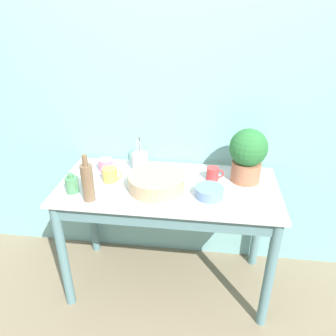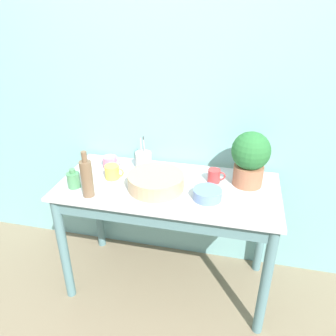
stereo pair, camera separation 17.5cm
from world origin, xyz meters
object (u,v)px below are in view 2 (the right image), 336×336
mug_red (214,176)px  bowl_small_blue (207,194)px  bowl_wash_large (156,182)px  bottle_short (74,180)px  mug_yellow (112,172)px  potted_plant (250,157)px  bottle_tall (87,178)px  mug_pink (110,162)px  utensil_cup (143,160)px

mug_red → bowl_small_blue: bearing=-95.2°
mug_red → bowl_wash_large: bearing=-155.1°
bottle_short → mug_yellow: size_ratio=0.97×
potted_plant → bottle_tall: (-0.91, -0.35, -0.07)m
bottle_short → mug_pink: bottle_short is taller
bottle_short → mug_red: 0.87m
bowl_wash_large → mug_pink: bowl_wash_large is taller
mug_yellow → bowl_small_blue: size_ratio=0.76×
mug_pink → utensil_cup: 0.23m
bowl_small_blue → bottle_tall: bearing=-170.0°
potted_plant → bottle_short: 1.08m
bottle_short → utensil_cup: size_ratio=0.56×
potted_plant → bowl_wash_large: size_ratio=1.00×
utensil_cup → bowl_wash_large: bearing=-58.5°
mug_yellow → mug_red: (0.64, 0.10, -0.00)m
bowl_wash_large → mug_red: size_ratio=3.09×
bowl_wash_large → utensil_cup: utensil_cup is taller
bottle_short → bowl_wash_large: bearing=11.3°
potted_plant → mug_yellow: (-0.85, -0.12, -0.14)m
potted_plant → mug_yellow: bearing=-172.2°
mug_yellow → bowl_wash_large: bearing=-11.0°
bottle_short → utensil_cup: 0.49m
bowl_wash_large → mug_pink: (-0.38, 0.21, -0.01)m
bottle_short → bowl_small_blue: 0.82m
potted_plant → mug_pink: 0.93m
potted_plant → mug_yellow: potted_plant is taller
bottle_tall → mug_yellow: (0.06, 0.23, -0.07)m
potted_plant → bowl_wash_large: bearing=-162.0°
bowl_wash_large → bottle_tall: bearing=-155.1°
mug_yellow → utensil_cup: 0.24m
bottle_tall → bottle_short: 0.16m
mug_yellow → bowl_small_blue: (0.63, -0.11, -0.01)m
potted_plant → mug_pink: bearing=178.2°
utensil_cup → mug_pink: bearing=-168.7°
potted_plant → bottle_tall: 0.97m
potted_plant → mug_red: bearing=-174.6°
potted_plant → bowl_wash_large: potted_plant is taller
potted_plant → mug_red: potted_plant is taller
bottle_tall → mug_red: 0.78m
mug_pink → bowl_small_blue: 0.74m
potted_plant → bottle_short: size_ratio=2.79×
bowl_wash_large → bottle_short: size_ratio=2.78×
bottle_tall → potted_plant: bearing=20.9°
mug_yellow → bowl_small_blue: 0.63m
potted_plant → mug_red: 0.25m
bottle_tall → mug_pink: bearing=92.2°
bottle_short → mug_red: bottle_short is taller
bottle_tall → mug_pink: bottle_tall is taller
mug_yellow → bottle_tall: bearing=-104.5°
bowl_wash_large → bottle_tall: (-0.36, -0.17, 0.07)m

